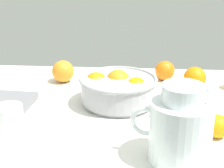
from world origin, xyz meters
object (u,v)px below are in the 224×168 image
fruit_bowl (117,89)px  loose_orange_3 (165,71)px  loose_orange_0 (195,78)px  juice_glass (10,127)px  loose_orange_4 (217,126)px  loose_orange_1 (63,71)px  juice_pitcher (180,132)px

fruit_bowl → loose_orange_3: size_ratio=3.29×
fruit_bowl → loose_orange_0: bearing=29.1°
juice_glass → loose_orange_0: (54.55, 42.48, -0.19)cm
loose_orange_4 → loose_orange_1: bearing=141.7°
juice_glass → juice_pitcher: bearing=-6.8°
juice_pitcher → fruit_bowl: bearing=117.2°
loose_orange_4 → loose_orange_0: bearing=90.4°
juice_pitcher → loose_orange_0: juice_pitcher is taller
juice_pitcher → loose_orange_1: (-38.96, 51.50, -2.95)cm
fruit_bowl → loose_orange_4: size_ratio=3.99×
fruit_bowl → juice_glass: fruit_bowl is taller
juice_pitcher → loose_orange_0: bearing=76.5°
juice_pitcher → juice_glass: bearing=173.2°
juice_pitcher → juice_glass: size_ratio=1.95×
loose_orange_3 → loose_orange_0: bearing=-40.8°
loose_orange_4 → fruit_bowl: bearing=143.8°
juice_pitcher → loose_orange_4: bearing=44.6°
fruit_bowl → loose_orange_3: (17.63, 24.40, -1.34)cm
juice_glass → loose_orange_1: bearing=84.9°
juice_pitcher → loose_orange_1: size_ratio=2.30×
loose_orange_0 → loose_orange_3: loose_orange_0 is taller
loose_orange_4 → juice_pitcher: bearing=-135.4°
loose_orange_0 → loose_orange_3: 13.59cm
loose_orange_0 → loose_orange_1: (-50.38, 3.85, 0.13)cm
juice_glass → loose_orange_4: bearing=6.6°
juice_glass → loose_orange_1: juice_glass is taller
juice_glass → loose_orange_3: bearing=49.2°
loose_orange_3 → loose_orange_4: (10.53, -45.02, -0.69)cm
loose_orange_0 → loose_orange_4: size_ratio=1.30×
loose_orange_1 → loose_orange_3: loose_orange_1 is taller
fruit_bowl → loose_orange_0: size_ratio=3.07×
fruit_bowl → loose_orange_3: bearing=54.1°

